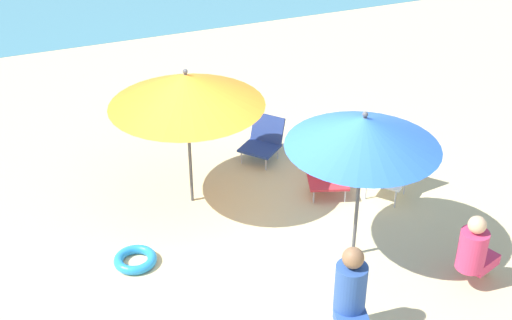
# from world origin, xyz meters

# --- Properties ---
(ground_plane) EXTENTS (40.00, 40.00, 0.00)m
(ground_plane) POSITION_xyz_m (0.00, 0.00, 0.00)
(ground_plane) COLOR beige
(umbrella_orange) EXTENTS (1.83, 1.83, 1.78)m
(umbrella_orange) POSITION_xyz_m (-0.25, 0.97, 1.52)
(umbrella_orange) COLOR #4C4C51
(umbrella_orange) RESTS_ON ground_plane
(umbrella_blue) EXTENTS (1.61, 1.61, 1.78)m
(umbrella_blue) POSITION_xyz_m (1.09, -0.75, 1.56)
(umbrella_blue) COLOR #4C4C51
(umbrella_blue) RESTS_ON ground_plane
(beach_chair_a) EXTENTS (0.71, 0.71, 0.71)m
(beach_chair_a) POSITION_xyz_m (2.12, 0.20, 0.38)
(beach_chair_a) COLOR white
(beach_chair_a) RESTS_ON ground_plane
(beach_chair_b) EXTENTS (0.71, 0.70, 0.58)m
(beach_chair_b) POSITION_xyz_m (0.98, 1.62, 0.29)
(beach_chair_b) COLOR navy
(beach_chair_b) RESTS_ON ground_plane
(beach_chair_c) EXTENTS (0.64, 0.67, 0.60)m
(beach_chair_c) POSITION_xyz_m (1.41, 0.55, 0.29)
(beach_chair_c) COLOR red
(beach_chair_c) RESTS_ON ground_plane
(person_a) EXTENTS (0.53, 0.40, 0.89)m
(person_a) POSITION_xyz_m (1.97, -1.66, 0.45)
(person_a) COLOR #DB3866
(person_a) RESTS_ON ground_plane
(person_b) EXTENTS (0.39, 0.54, 1.01)m
(person_b) POSITION_xyz_m (0.42, -1.84, 0.52)
(person_b) COLOR #2D519E
(person_b) RESTS_ON ground_plane
(swim_ring) EXTENTS (0.48, 0.48, 0.10)m
(swim_ring) POSITION_xyz_m (-1.22, 0.01, 0.05)
(swim_ring) COLOR #238CD8
(swim_ring) RESTS_ON ground_plane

